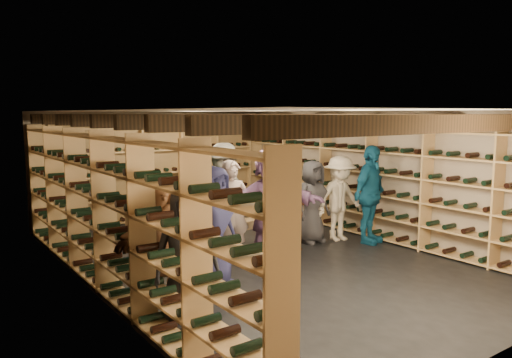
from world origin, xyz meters
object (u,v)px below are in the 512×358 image
at_px(person_6, 213,226).
at_px(person_8, 293,208).
at_px(person_5, 162,241).
at_px(person_9, 224,193).
at_px(person_10, 198,198).
at_px(person_11, 271,205).
at_px(crate_stack_right, 212,214).
at_px(person_4, 370,195).
at_px(person_7, 232,211).
at_px(person_0, 187,256).
at_px(person_12, 312,202).
at_px(person_3, 340,198).
at_px(crate_stack_left, 141,225).
at_px(crate_loose, 251,223).

height_order(person_6, person_8, person_6).
height_order(person_5, person_9, person_9).
bearing_deg(person_6, person_9, 38.15).
bearing_deg(person_8, person_10, 117.16).
bearing_deg(person_11, crate_stack_right, 103.72).
height_order(person_4, person_7, person_4).
xyz_separation_m(person_4, person_9, (-2.09, 1.64, 0.02)).
relative_size(person_4, person_8, 1.15).
bearing_deg(person_7, person_10, 99.88).
distance_m(crate_stack_right, person_11, 2.82).
xyz_separation_m(person_8, person_9, (-0.52, 1.34, 0.13)).
distance_m(person_0, person_12, 3.99).
bearing_deg(person_9, person_4, -23.08).
bearing_deg(person_0, person_9, 65.72).
height_order(person_0, person_10, person_10).
relative_size(crate_stack_right, person_4, 0.31).
height_order(person_3, person_12, person_3).
bearing_deg(crate_stack_left, person_5, -107.76).
distance_m(crate_stack_left, person_5, 3.19).
distance_m(person_3, person_8, 1.29).
height_order(person_6, person_9, person_9).
xyz_separation_m(crate_stack_left, person_4, (3.40, -2.43, 0.56)).
bearing_deg(person_5, crate_stack_right, 37.98).
bearing_deg(crate_stack_right, crate_loose, -43.62).
distance_m(crate_stack_left, person_3, 3.70).
bearing_deg(person_11, person_6, -136.13).
relative_size(person_4, person_12, 1.18).
distance_m(crate_stack_right, person_3, 2.80).
height_order(person_4, person_11, person_11).
relative_size(person_10, person_12, 1.13).
bearing_deg(person_9, person_11, -76.88).
distance_m(crate_stack_left, person_6, 2.80).
bearing_deg(person_8, person_0, -163.12).
xyz_separation_m(person_5, person_6, (0.87, 0.25, 0.03)).
relative_size(crate_stack_left, person_3, 0.43).
xyz_separation_m(crate_loose, person_4, (1.05, -2.29, 0.81)).
xyz_separation_m(crate_stack_left, person_8, (1.83, -2.13, 0.44)).
bearing_deg(person_10, crate_loose, 30.88).
relative_size(person_7, person_11, 0.89).
distance_m(person_4, person_9, 2.66).
xyz_separation_m(crate_stack_right, person_0, (-2.72, -4.06, 0.53)).
bearing_deg(person_6, crate_loose, 30.55).
bearing_deg(person_4, person_8, 152.88).
bearing_deg(person_6, person_7, 27.63).
height_order(crate_loose, person_5, person_5).
relative_size(crate_stack_left, person_6, 0.41).
relative_size(crate_loose, person_3, 0.32).
bearing_deg(person_7, person_4, 1.16).
bearing_deg(crate_stack_right, person_10, -129.43).
bearing_deg(person_8, person_5, -174.10).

